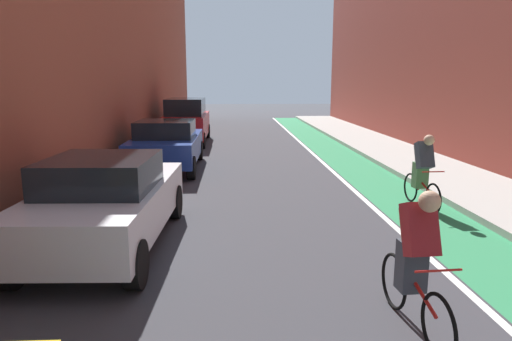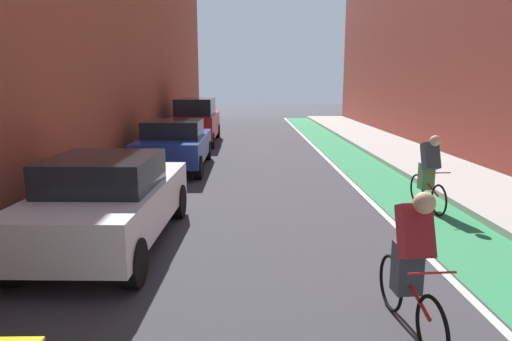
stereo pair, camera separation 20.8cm
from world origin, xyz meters
The scene contains 9 objects.
ground_plane centered at (0.00, 16.42, 0.00)m, with size 89.84×89.84×0.00m, color #38383D.
bike_lane_paint centered at (3.11, 18.42, 0.00)m, with size 1.60×40.84×0.00m, color #2D8451.
lane_divider_stripe centered at (2.21, 18.42, 0.00)m, with size 0.12×40.84×0.00m, color white.
sidewalk_right centered at (5.25, 18.42, 0.07)m, with size 2.68×40.84×0.14m, color #A8A59E.
parked_sedan_white centered at (-2.87, 11.58, 0.78)m, with size 2.00×4.32×1.53m.
parked_sedan_blue centered at (-2.86, 18.44, 0.79)m, with size 1.98×4.35×1.53m.
parked_suv_red centered at (-2.86, 24.59, 1.02)m, with size 1.82×4.76×1.98m.
cyclist_mid centered at (1.13, 8.84, 0.85)m, with size 0.48×1.72×1.62m.
cyclist_trailing centered at (3.24, 13.72, 0.85)m, with size 0.48×1.70×1.61m.
Camera 1 is at (-0.80, 4.35, 2.68)m, focal length 31.88 mm.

